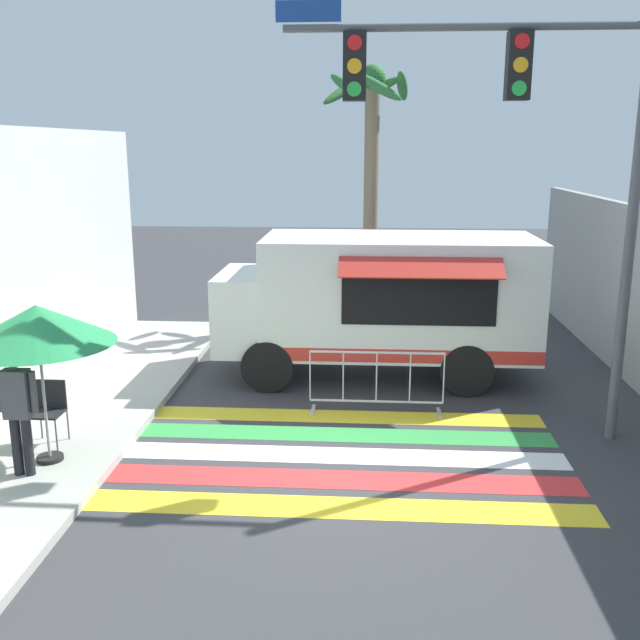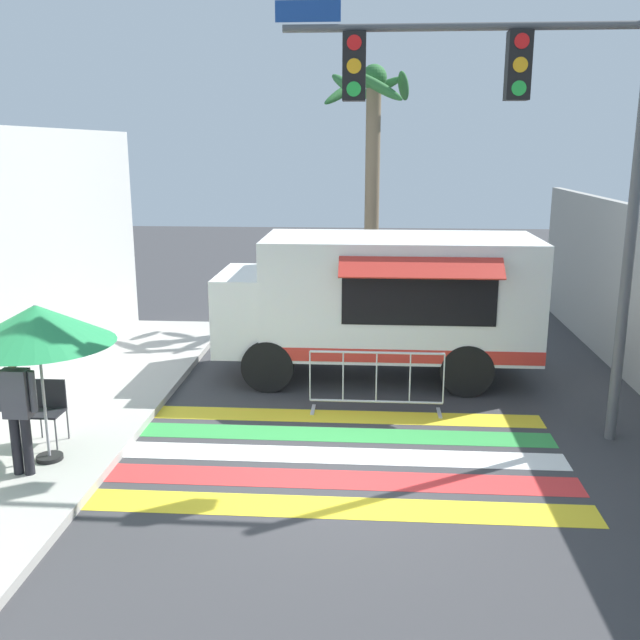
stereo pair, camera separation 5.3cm
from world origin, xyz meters
TOP-DOWN VIEW (x-y plane):
  - ground_plane at (0.00, 0.00)m, footprint 60.00×60.00m
  - crosswalk_painted at (0.00, 0.72)m, footprint 6.40×3.60m
  - food_truck at (0.47, 4.43)m, footprint 5.92×2.71m
  - traffic_signal_pole at (2.41, 1.63)m, footprint 5.13×0.29m
  - patio_umbrella at (-4.00, 0.04)m, footprint 2.02×2.02m
  - folding_chair at (-4.24, 0.65)m, footprint 0.43×0.43m
  - vendor_person at (-4.14, -0.41)m, footprint 0.53×0.22m
  - barricade_front at (0.51, 2.48)m, footprint 2.23×0.44m
  - palm_tree at (0.36, 8.78)m, footprint 2.17×2.32m

SIDE VIEW (x-z plane):
  - ground_plane at x=0.00m, z-range 0.00..0.00m
  - crosswalk_painted at x=0.00m, z-range 0.00..0.01m
  - barricade_front at x=0.51m, z-range 0.00..1.06m
  - folding_chair at x=-4.24m, z-range 0.22..1.14m
  - vendor_person at x=-4.14m, z-range 0.25..1.94m
  - food_truck at x=0.47m, z-range 0.19..2.89m
  - patio_umbrella at x=-4.00m, z-range 0.95..3.14m
  - palm_tree at x=0.36m, z-range 1.13..7.32m
  - traffic_signal_pole at x=2.41m, z-range 1.43..7.69m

